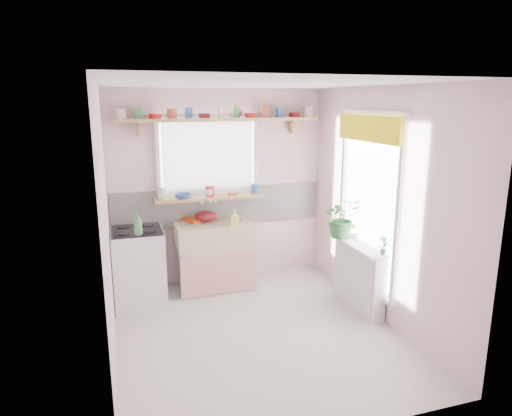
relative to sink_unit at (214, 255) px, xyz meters
name	(u,v)px	position (x,y,z in m)	size (l,w,h in m)	color
room	(287,185)	(0.81, -0.43, 0.94)	(3.20, 3.20, 3.20)	beige
sink_unit	(214,255)	(0.00, 0.00, 0.00)	(0.95, 0.65, 1.11)	white
cooker	(139,267)	(-0.95, -0.24, 0.03)	(0.58, 0.58, 0.93)	white
radiator_ledge	(359,275)	(1.45, -1.09, -0.03)	(0.22, 0.95, 0.78)	white
windowsill	(210,198)	(0.00, 0.19, 0.71)	(1.40, 0.22, 0.04)	tan
pine_shelf	(220,120)	(0.15, 0.18, 1.69)	(2.52, 0.24, 0.04)	tan
shelf_crockery	(219,113)	(0.13, 0.18, 1.76)	(2.47, 0.11, 0.12)	silver
sill_crockery	(210,192)	(0.00, 0.19, 0.78)	(1.35, 0.11, 0.12)	silver
dish_tray	(200,219)	(-0.14, 0.21, 0.44)	(0.38, 0.29, 0.04)	red
colander	(206,216)	(-0.07, 0.12, 0.48)	(0.29, 0.29, 0.13)	#580F16
jade_plant	(342,218)	(1.36, -0.80, 0.58)	(0.43, 0.37, 0.48)	#2C6E30
fruit_bowl	(349,232)	(1.48, -0.77, 0.38)	(0.32, 0.32, 0.08)	silver
herb_pot	(383,245)	(1.48, -1.49, 0.45)	(0.11, 0.07, 0.21)	#2C6E30
soap_bottle_sink	(235,218)	(0.22, -0.19, 0.52)	(0.09, 0.09, 0.20)	#E5EE69
sill_cup	(209,192)	(-0.01, 0.18, 0.78)	(0.13, 0.13, 0.10)	beige
sill_bowl	(183,196)	(-0.35, 0.13, 0.76)	(0.20, 0.20, 0.06)	#345BAB
shelf_vase	(236,111)	(0.37, 0.24, 1.79)	(0.15, 0.15, 0.16)	#AC4934
cooker_bottle	(138,224)	(-0.94, -0.46, 0.61)	(0.10, 0.10, 0.25)	#40814A
fruit	(349,227)	(1.49, -0.77, 0.44)	(0.20, 0.14, 0.10)	orange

